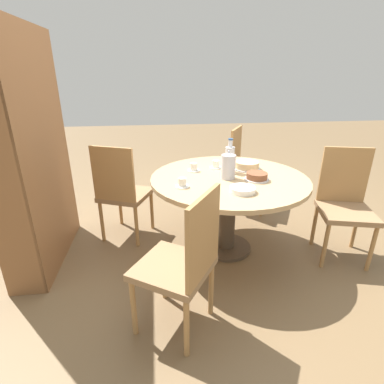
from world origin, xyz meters
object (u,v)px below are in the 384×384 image
Objects in this scene: chair_a at (122,191)px; cup_b at (182,183)px; cup_a at (194,168)px; cake_second at (257,177)px; chair_d at (246,167)px; cup_c at (216,165)px; chair_b at (183,262)px; coffee_pot at (228,166)px; cake_main at (247,165)px; bookshelf at (33,159)px; water_bottle at (230,158)px; chair_c at (345,202)px.

chair_a is 8.51× the size of cup_b.
chair_a reaches higher than cup_a.
chair_d is at bearing -12.36° from cake_second.
cup_a is at bearing -19.89° from cup_b.
cup_a and cup_b have the same top height.
cake_second is (-0.42, -1.14, 0.24)m from chair_a.
chair_b is at bearing 159.89° from cup_c.
coffee_pot is 0.33m from cake_main.
cup_b is at bearing 77.19° from bookshelf.
bookshelf is 1.52m from cup_c.
chair_d is at bearing -174.28° from chair_b.
chair_d is 1.08m from coffee_pot.
water_bottle is at bearing -54.24° from cup_b.
chair_b is at bearing -177.85° from chair_d.
bookshelf is (0.94, 1.09, 0.40)m from chair_b.
bookshelf reaches higher than cake_second.
bookshelf reaches higher than cake_main.
chair_b is 1.49m from bookshelf.
water_bottle is 1.20× the size of cake_main.
chair_c is at bearing 84.17° from bookshelf.
cup_b is 1.00× the size of cup_c.
cake_second is 1.80× the size of cup_c.
cup_a is 0.22m from cup_c.
chair_b is 1.17m from water_bottle.
chair_a reaches higher than cup_b.
bookshelf reaches higher than cup_b.
cake_second is at bearing 178.96° from cake_main.
water_bottle reaches higher than chair_c.
chair_a is 1.00× the size of chair_b.
water_bottle is (-0.76, 0.39, 0.33)m from chair_d.
chair_c is 1.21m from chair_d.
chair_c is 1.41m from cup_b.
cup_b reaches higher than cake_second.
bookshelf is at bearing 92.23° from water_bottle.
cake_second is at bearing -107.27° from coffee_pot.
cup_a is at bearing 89.61° from cake_main.
chair_a reaches higher than cake_second.
water_bottle is (1.01, -0.51, 0.33)m from chair_b.
cup_c is at bearing -161.18° from chair_a.
cup_c is (-0.06, -0.87, 0.24)m from chair_a.
cup_c is at bearing -167.30° from chair_b.
bookshelf is 1.79m from cake_second.
cup_a is (0.23, 0.26, -0.08)m from coffee_pot.
water_bottle is 0.18m from cup_c.
cake_second is at bearing -144.57° from water_bottle.
chair_a is 1.27m from chair_b.
water_bottle is (-0.18, -0.97, 0.33)m from chair_a.
cake_second is (-1.00, 0.22, 0.24)m from chair_d.
chair_d reaches higher than coffee_pot.
chair_d is at bearing -16.94° from cake_main.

